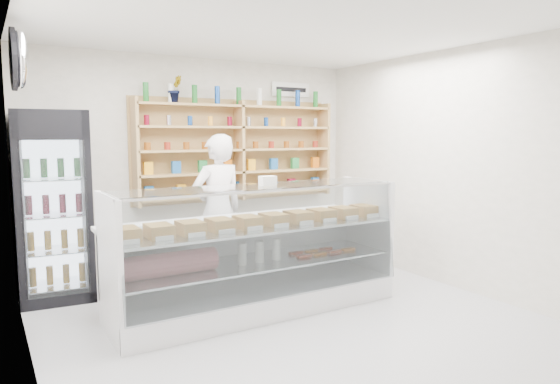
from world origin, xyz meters
TOP-DOWN VIEW (x-y plane):
  - room at (0.00, 0.00)m, footprint 5.00×5.00m
  - display_counter at (-0.14, 0.68)m, footprint 2.97×0.89m
  - shop_worker at (-0.11, 1.71)m, footprint 0.70×0.50m
  - drinks_cooler at (-1.85, 2.13)m, footprint 0.81×0.79m
  - wall_shelving at (0.50, 2.34)m, footprint 2.84×0.28m
  - potted_plant at (-0.38, 2.34)m, footprint 0.21×0.18m
  - security_mirror at (-2.17, 1.20)m, footprint 0.15×0.50m
  - wall_sign at (1.40, 2.47)m, footprint 0.62×0.03m

SIDE VIEW (x-z plane):
  - display_counter at x=-0.14m, z-range -0.29..1.00m
  - shop_worker at x=-0.11m, z-range 0.00..1.81m
  - drinks_cooler at x=-1.85m, z-range 0.00..2.06m
  - room at x=0.00m, z-range -1.10..3.90m
  - wall_shelving at x=0.50m, z-range 0.93..2.26m
  - potted_plant at x=-0.38m, z-range 2.20..2.53m
  - security_mirror at x=-2.17m, z-range 2.20..2.70m
  - wall_sign at x=1.40m, z-range 2.35..2.55m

